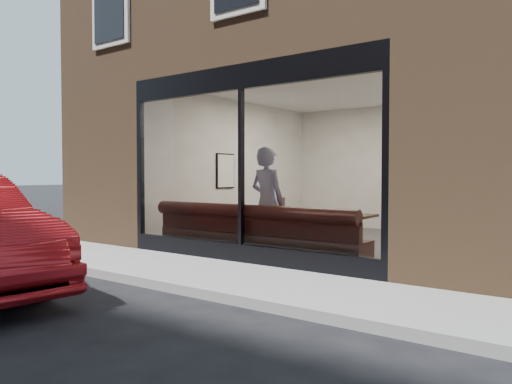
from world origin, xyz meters
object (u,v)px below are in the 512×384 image
Objects in this scene: cafe_chair_left at (272,231)px; cafe_chair_right at (406,242)px; banquette at (256,246)px; person at (267,203)px; cafe_table_right at (353,216)px; cafe_table_left at (221,208)px.

cafe_chair_right is (2.83, 0.11, 0.00)m from cafe_chair_left.
banquette is 9.42× the size of cafe_chair_right.
person is at bearing 64.43° from banquette.
banquette is at bearing 104.30° from cafe_chair_left.
person is 2.08m from cafe_chair_left.
cafe_table_right is at bearing 35.46° from banquette.
cafe_chair_left is (-0.95, 1.84, 0.01)m from banquette.
banquette is 5.93× the size of cafe_table_right.
cafe_chair_right is (1.78, 1.75, -0.71)m from person.
cafe_table_left is at bearing 178.72° from cafe_table_right.
cafe_table_right is (1.23, 0.74, -0.21)m from person.
cafe_table_left is 0.99× the size of cafe_table_right.
cafe_table_left is 1.20m from cafe_chair_left.
cafe_chair_left is at bearing 17.75° from cafe_chair_right.
cafe_table_left reaches higher than cafe_chair_left.
cafe_table_right is at bearing -141.62° from person.
cafe_table_left is (-1.66, 1.01, 0.52)m from banquette.
person is 2.82× the size of cafe_table_right.
cafe_table_right is (1.32, 0.94, 0.52)m from banquette.
person is 4.49× the size of cafe_chair_left.
cafe_chair_left is at bearing -50.26° from person.
banquette is 2.71m from cafe_chair_right.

